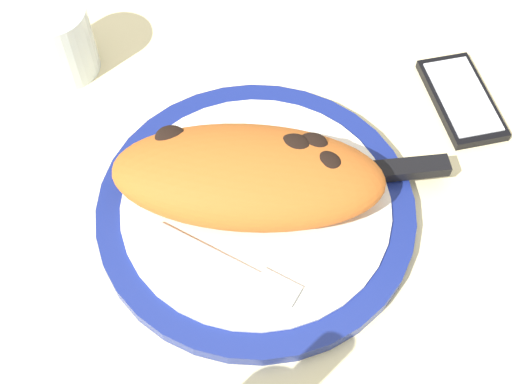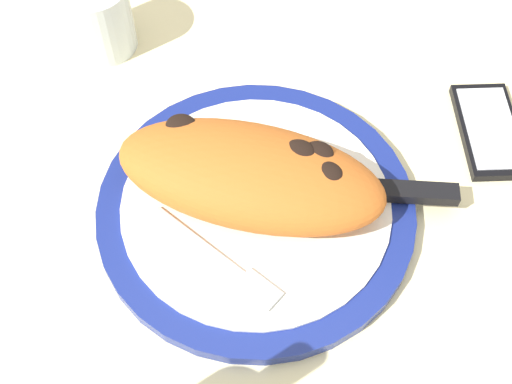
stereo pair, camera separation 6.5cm
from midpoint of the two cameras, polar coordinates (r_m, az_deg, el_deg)
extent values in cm
cube|color=beige|center=(69.80, -2.67, -2.60)|extent=(150.00, 150.00, 3.00)
cylinder|color=navy|center=(67.85, -2.75, -1.63)|extent=(31.50, 31.50, 1.54)
cylinder|color=white|center=(67.07, -2.78, -1.22)|extent=(26.63, 26.63, 0.30)
ellipsoid|color=#C16023|center=(64.79, -3.55, 1.09)|extent=(28.34, 18.59, 6.49)
ellipsoid|color=black|center=(63.62, 0.25, 3.56)|extent=(4.18, 4.14, 1.11)
ellipsoid|color=black|center=(66.04, -9.93, 4.29)|extent=(3.41, 3.26, 1.08)
ellipsoid|color=black|center=(62.26, -2.15, 2.24)|extent=(2.21, 2.14, 0.63)
ellipsoid|color=black|center=(62.88, 2.88, 2.30)|extent=(3.23, 2.84, 1.03)
ellipsoid|color=black|center=(64.18, 1.80, 3.75)|extent=(4.05, 3.99, 1.06)
cube|color=silver|center=(64.46, -7.00, -5.15)|extent=(11.04, 2.68, 0.40)
cube|color=silver|center=(62.34, -1.19, -8.21)|extent=(4.30, 2.82, 0.40)
cube|color=silver|center=(68.01, 0.81, 0.68)|extent=(12.60, 7.44, 0.40)
cube|color=black|center=(69.41, 9.84, 1.72)|extent=(8.60, 5.68, 1.20)
cube|color=black|center=(79.01, 14.50, 7.32)|extent=(11.89, 13.77, 1.00)
cube|color=white|center=(78.58, 14.59, 7.59)|extent=(10.31, 12.02, 0.16)
cylinder|color=silver|center=(81.41, -18.38, 11.72)|extent=(7.65, 7.65, 8.43)
cylinder|color=silver|center=(82.74, -18.01, 10.77)|extent=(7.03, 7.03, 4.08)
camera|label=1|loc=(0.03, -92.87, -4.40)|focal=48.00mm
camera|label=2|loc=(0.03, 87.13, 4.40)|focal=48.00mm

